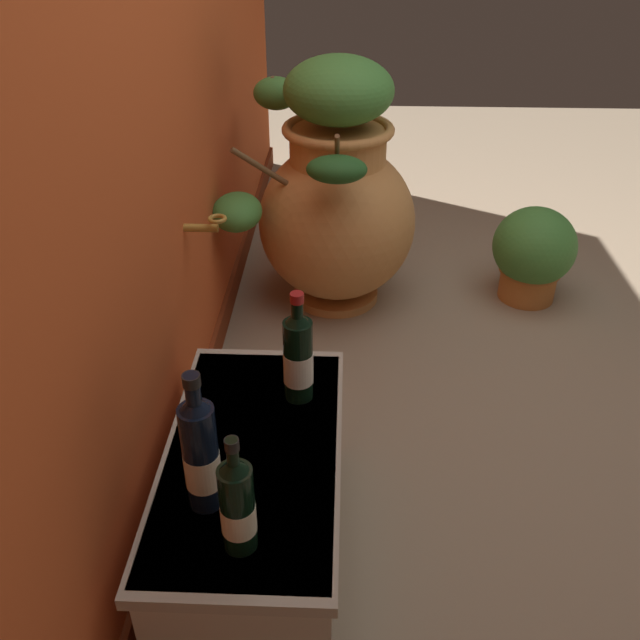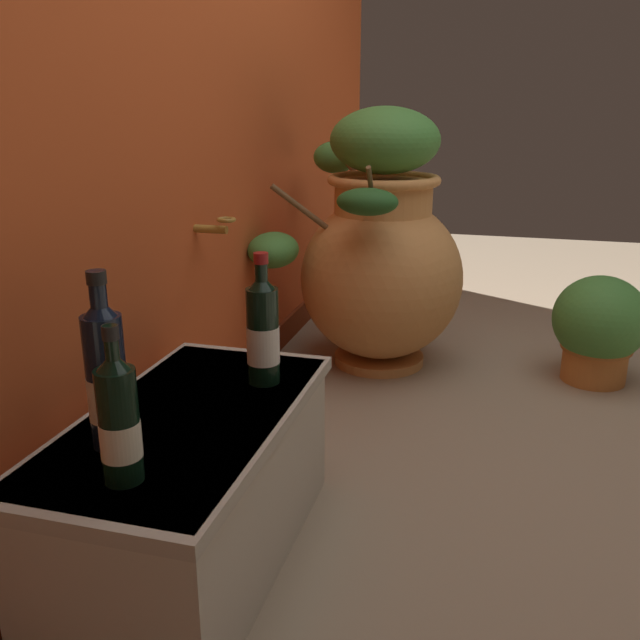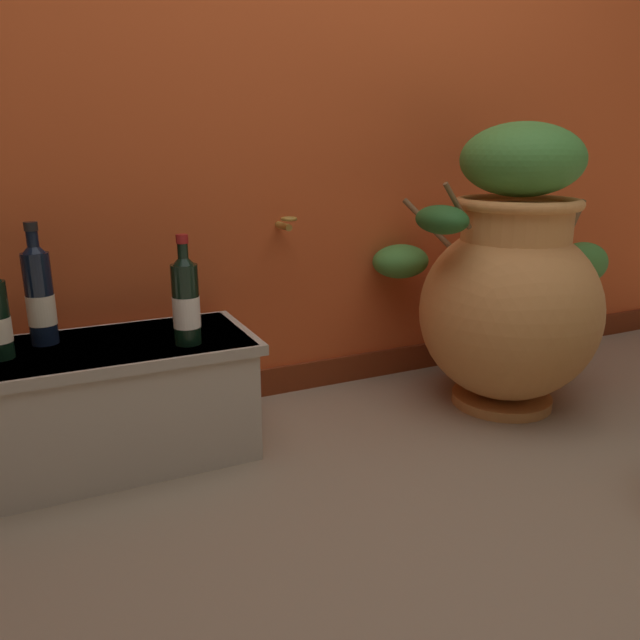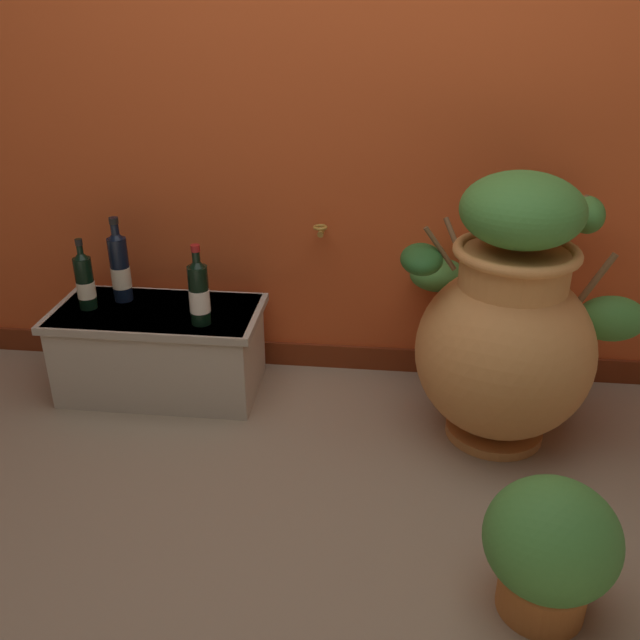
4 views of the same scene
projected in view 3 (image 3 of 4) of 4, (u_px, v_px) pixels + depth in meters
name	position (u px, v px, depth m)	size (l,w,h in m)	color
ground_plane	(490.00, 558.00, 1.36)	(7.00, 7.00, 0.00)	gray
back_wall	(282.00, 24.00, 2.05)	(4.40, 0.33, 2.60)	#D15123
terracotta_urn	(510.00, 285.00, 2.08)	(0.84, 0.75, 0.97)	#D68E4C
stone_ledge	(113.00, 397.00, 1.76)	(0.81, 0.42, 0.36)	beige
wine_bottle_left	(39.00, 293.00, 1.67)	(0.08, 0.08, 0.34)	black
wine_bottle_right	(186.00, 299.00, 1.68)	(0.08, 0.08, 0.31)	black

